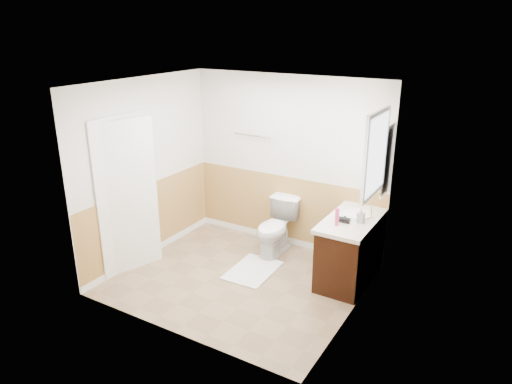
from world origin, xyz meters
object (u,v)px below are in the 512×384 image
Objects in this scene: bath_mat at (253,270)px; lotion_bottle at (337,217)px; soap_dispenser at (361,216)px; vanity_cabinet at (350,251)px; toilet at (276,228)px.

lotion_bottle is at bearing 8.99° from bath_mat.
bath_mat is 1.45m from lotion_bottle.
soap_dispenser is (0.22, 0.23, -0.02)m from lotion_bottle.
vanity_cabinet is 0.56m from soap_dispenser.
soap_dispenser is at bearing -12.46° from toilet.
lotion_bottle is 0.32m from soap_dispenser.
soap_dispenser reaches higher than bath_mat.
lotion_bottle reaches higher than bath_mat.
soap_dispenser is (0.12, -0.06, 0.54)m from vanity_cabinet.
lotion_bottle is (-0.10, -0.29, 0.56)m from vanity_cabinet.
toilet is 4.38× the size of soap_dispenser.
vanity_cabinet is 5.00× the size of lotion_bottle.
toilet is 0.98× the size of bath_mat.
bath_mat is 4.45× the size of soap_dispenser.
lotion_bottle is (1.08, -0.47, 0.57)m from toilet.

